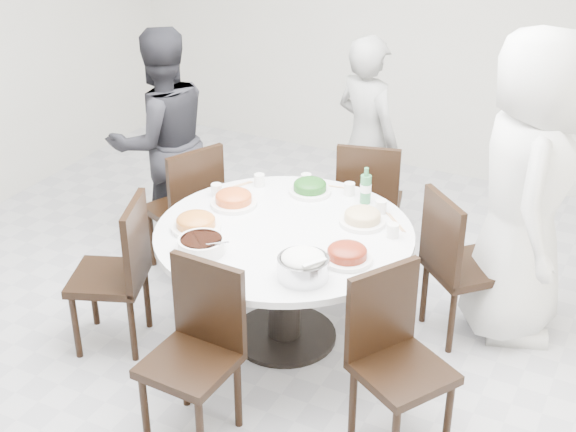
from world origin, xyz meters
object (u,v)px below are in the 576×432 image
at_px(chair_nw, 183,207).
at_px(diner_middle, 367,141).
at_px(diner_left, 162,141).
at_px(rice_bowl, 303,268).
at_px(beverage_bottle, 366,185).
at_px(chair_s, 189,360).
at_px(chair_se, 403,368).
at_px(chair_sw, 108,275).
at_px(soup_bowl, 202,245).
at_px(chair_n, 370,201).
at_px(chair_ne, 467,265).
at_px(diner_right, 525,189).
at_px(dining_table, 284,286).

height_order(chair_nw, diner_middle, diner_middle).
height_order(diner_left, rice_bowl, diner_left).
bearing_deg(rice_bowl, beverage_bottle, 92.56).
height_order(chair_s, beverage_bottle, beverage_bottle).
bearing_deg(chair_se, chair_nw, 94.10).
height_order(chair_nw, chair_sw, same).
bearing_deg(soup_bowl, beverage_bottle, 59.44).
relative_size(chair_s, chair_se, 1.00).
distance_m(chair_n, diner_left, 1.52).
distance_m(chair_ne, diner_right, 0.57).
xyz_separation_m(diner_right, rice_bowl, (-0.86, -1.16, -0.14)).
bearing_deg(chair_nw, rice_bowl, 81.61).
bearing_deg(dining_table, diner_middle, 92.83).
relative_size(diner_right, soup_bowl, 7.31).
relative_size(diner_left, soup_bowl, 6.24).
relative_size(chair_n, diner_right, 0.50).
distance_m(diner_right, diner_left, 2.51).
bearing_deg(diner_middle, beverage_bottle, 134.79).
bearing_deg(soup_bowl, chair_se, -5.68).
bearing_deg(chair_sw, soup_bowl, 75.89).
bearing_deg(chair_s, chair_ne, 59.96).
bearing_deg(soup_bowl, chair_n, 75.71).
xyz_separation_m(chair_s, rice_bowl, (0.36, 0.56, 0.33)).
bearing_deg(beverage_bottle, diner_right, 12.84).
relative_size(chair_nw, rice_bowl, 3.52).
relative_size(dining_table, rice_bowl, 5.56).
xyz_separation_m(chair_sw, diner_left, (-0.41, 1.19, 0.34)).
bearing_deg(chair_sw, chair_n, 126.25).
distance_m(chair_ne, diner_middle, 1.37).
bearing_deg(rice_bowl, chair_ne, 57.47).
relative_size(dining_table, chair_se, 1.58).
distance_m(dining_table, chair_s, 0.98).
bearing_deg(chair_n, dining_table, 70.52).
xyz_separation_m(chair_ne, chair_n, (-0.84, 0.55, 0.00)).
bearing_deg(chair_nw, chair_n, 145.49).
bearing_deg(beverage_bottle, dining_table, -117.17).
bearing_deg(chair_se, rice_bowl, 108.73).
height_order(chair_nw, diner_left, diner_left).
height_order(rice_bowl, beverage_bottle, beverage_bottle).
bearing_deg(beverage_bottle, chair_sw, -138.49).
bearing_deg(chair_n, chair_se, 102.57).
bearing_deg(rice_bowl, chair_sw, -175.67).
bearing_deg(diner_middle, chair_n, 140.48).
height_order(chair_ne, diner_middle, diner_middle).
relative_size(chair_ne, beverage_bottle, 4.09).
relative_size(chair_nw, soup_bowl, 3.65).
distance_m(diner_middle, diner_left, 1.46).
height_order(diner_middle, diner_left, diner_left).
distance_m(chair_n, chair_nw, 1.29).
bearing_deg(chair_nw, chair_se, 87.40).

